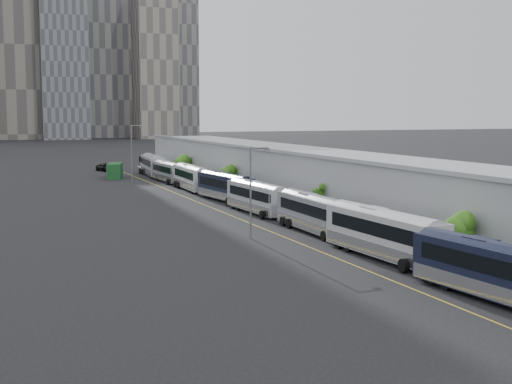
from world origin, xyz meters
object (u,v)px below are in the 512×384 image
bus_6 (192,180)px  bus_3 (314,217)px  street_lamp_near (252,186)px  shipping_container (115,171)px  bus_1 (495,276)px  bus_2 (384,238)px  bus_7 (168,173)px  suv (106,167)px  bus_4 (257,200)px  bus_5 (225,189)px  street_lamp_far (133,150)px  bus_8 (153,167)px

bus_6 → bus_3: bearing=-87.6°
street_lamp_near → shipping_container: size_ratio=1.34×
bus_1 → bus_2: 13.89m
street_lamp_near → shipping_container: street_lamp_near is taller
bus_7 → suv: size_ratio=2.15×
bus_1 → bus_3: size_ratio=1.01×
bus_4 → shipping_container: bearing=95.5°
suv → bus_2: bearing=-99.8°
street_lamp_near → bus_2: bearing=-62.4°
bus_4 → shipping_container: 51.91m
bus_5 → bus_2: bearing=-96.2°
bus_2 → bus_6: bus_2 is taller
street_lamp_far → suv: size_ratio=1.73×
bus_7 → shipping_container: size_ratio=1.87×
bus_2 → bus_4: bus_2 is taller
bus_5 → bus_7: bearing=85.4°
suv → bus_6: bearing=-94.9°
bus_3 → street_lamp_far: size_ratio=1.33×
bus_2 → street_lamp_near: bearing=114.8°
bus_1 → bus_8: (0.46, 96.19, 0.06)m
bus_3 → bus_5: bearing=90.7°
bus_6 → bus_7: (-0.14, 13.82, -0.13)m
shipping_container → street_lamp_near: bearing=-73.9°
bus_3 → bus_7: 55.71m
bus_3 → street_lamp_far: (-6.87, 54.86, 4.00)m
bus_5 → bus_6: size_ratio=1.00×
bus_5 → bus_7: size_ratio=1.09×
bus_6 → suv: 40.95m
bus_7 → suv: bus_7 is taller
bus_1 → bus_5: (0.65, 54.72, 0.00)m
bus_4 → suv: 67.94m
bus_2 → bus_6: size_ratio=1.06×
bus_1 → bus_4: 42.18m
bus_3 → bus_6: bus_6 is taller
bus_7 → street_lamp_near: street_lamp_near is taller
bus_2 → street_lamp_near: street_lamp_near is taller
bus_3 → bus_4: (-0.30, 14.71, -0.03)m
bus_3 → shipping_container: 66.54m
bus_3 → bus_7: bearing=91.3°
suv → bus_5: bearing=-96.7°
bus_5 → street_lamp_near: size_ratio=1.52×
street_lamp_near → suv: 83.36m
street_lamp_far → bus_3: bearing=-82.9°
bus_3 → bus_8: (-0.23, 68.72, 0.06)m
bus_8 → street_lamp_far: size_ratio=1.39×
bus_3 → bus_6: size_ratio=0.99×
street_lamp_far → bus_2: bearing=-84.6°
bus_7 → bus_3: bearing=-91.6°
bus_4 → bus_6: size_ratio=0.98×
shipping_container → bus_7: bearing=-39.6°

